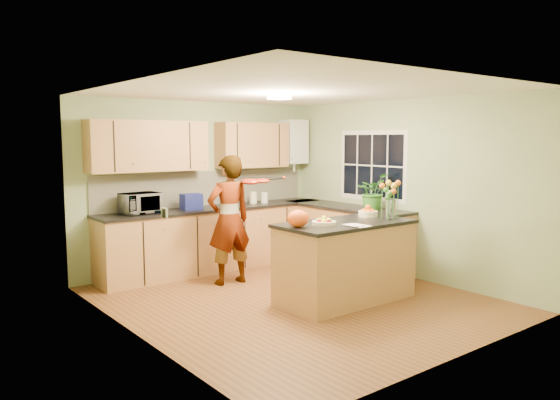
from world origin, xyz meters
TOP-DOWN VIEW (x-y plane):
  - floor at (0.00, 0.00)m, footprint 4.50×4.50m
  - ceiling at (0.00, 0.00)m, footprint 4.00×4.50m
  - wall_back at (0.00, 2.25)m, footprint 4.00×0.02m
  - wall_front at (0.00, -2.25)m, footprint 4.00×0.02m
  - wall_left at (-2.00, 0.00)m, footprint 0.02×4.50m
  - wall_right at (2.00, 0.00)m, footprint 0.02×4.50m
  - back_counter at (0.10, 1.95)m, footprint 3.64×0.62m
  - right_counter at (1.70, 0.85)m, footprint 0.62×2.24m
  - splashback at (0.10, 2.23)m, footprint 3.60×0.02m
  - upper_cabinets at (-0.18, 2.08)m, footprint 3.20×0.34m
  - boiler at (1.70, 2.09)m, footprint 0.40×0.30m
  - window_right at (1.99, 0.60)m, footprint 0.01×1.30m
  - light_switch at (-1.99, -0.60)m, footprint 0.02×0.09m
  - ceiling_lamp at (0.00, 0.30)m, footprint 0.30×0.30m
  - peninsula_island at (0.48, -0.38)m, footprint 1.68×0.86m
  - fruit_dish at (0.13, -0.38)m, footprint 0.28×0.28m
  - orange_bowl at (1.03, -0.23)m, footprint 0.24×0.24m
  - flower_vase at (1.08, -0.56)m, footprint 0.29×0.29m
  - orange_bag at (-0.22, -0.33)m, footprint 0.31×0.28m
  - papers at (0.38, -0.68)m, footprint 0.20×0.27m
  - violinist at (-0.20, 1.14)m, footprint 0.66×0.45m
  - violin at (-0.00, 0.92)m, footprint 0.65×0.56m
  - microwave at (-1.09, 1.96)m, footprint 0.54×0.39m
  - blue_box at (-0.33, 1.93)m, footprint 0.29×0.22m
  - kettle at (0.39, 1.99)m, footprint 0.18×0.18m
  - jar_cream at (0.80, 2.00)m, footprint 0.12×0.12m
  - jar_white at (0.96, 1.91)m, footprint 0.14×0.14m
  - potted_plant at (1.70, 0.32)m, footprint 0.57×0.53m

SIDE VIEW (x-z plane):
  - floor at x=0.00m, z-range 0.00..0.00m
  - back_counter at x=0.10m, z-range 0.00..0.94m
  - right_counter at x=1.70m, z-range 0.00..0.94m
  - peninsula_island at x=0.48m, z-range 0.00..0.96m
  - violinist at x=-0.20m, z-range 0.00..1.73m
  - papers at x=0.38m, z-range 0.96..0.97m
  - fruit_dish at x=0.13m, z-range 0.95..1.05m
  - orange_bowl at x=1.03m, z-range 0.95..1.09m
  - jar_white at x=0.96m, z-range 0.94..1.11m
  - jar_cream at x=0.80m, z-range 0.94..1.12m
  - blue_box at x=-0.33m, z-range 0.94..1.16m
  - orange_bag at x=-0.22m, z-range 0.96..1.16m
  - kettle at x=0.39m, z-range 0.91..1.24m
  - microwave at x=-1.09m, z-range 0.94..1.22m
  - potted_plant at x=1.70m, z-range 0.94..1.46m
  - splashback at x=0.10m, z-range 0.94..1.46m
  - wall_back at x=0.00m, z-range 0.00..2.50m
  - wall_front at x=0.00m, z-range 0.00..2.50m
  - wall_left at x=-2.00m, z-range 0.00..2.50m
  - wall_right at x=2.00m, z-range 0.00..2.50m
  - light_switch at x=-1.99m, z-range 1.26..1.34m
  - flower_vase at x=1.08m, z-range 1.05..1.58m
  - violin at x=0.00m, z-range 1.31..1.47m
  - window_right at x=1.99m, z-range 1.02..2.08m
  - upper_cabinets at x=-0.18m, z-range 1.50..2.20m
  - boiler at x=1.70m, z-range 1.47..2.33m
  - ceiling_lamp at x=0.00m, z-range 2.43..2.50m
  - ceiling at x=0.00m, z-range 2.49..2.51m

